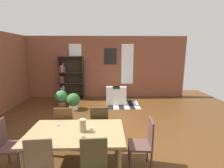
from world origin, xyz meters
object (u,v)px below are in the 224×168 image
dining_chair_head_right (144,142)px  potted_plant_corner (73,101)px  dining_table (76,136)px  dining_chair_far_left (65,125)px  armchair_white (116,96)px  bookshelf_tall (70,77)px  potted_plant_by_shelf (61,97)px  vase_on_table (83,125)px  dining_chair_far_right (100,125)px  potted_plant_window (65,122)px  dining_chair_head_left (7,144)px

dining_chair_head_right → potted_plant_corner: (-1.93, 3.15, -0.18)m
dining_table → dining_chair_far_left: size_ratio=1.77×
dining_chair_head_right → dining_chair_far_left: bearing=155.3°
dining_table → armchair_white: 4.01m
bookshelf_tall → potted_plant_by_shelf: bookshelf_tall is taller
vase_on_table → dining_chair_head_right: size_ratio=0.24×
dining_chair_far_left → vase_on_table: bearing=-55.3°
dining_chair_far_left → potted_plant_corner: 2.45m
dining_chair_far_right → armchair_white: dining_chair_far_right is taller
vase_on_table → potted_plant_window: size_ratio=0.40×
dining_chair_far_left → bookshelf_tall: bearing=101.0°
armchair_white → potted_plant_by_shelf: size_ratio=1.35×
armchair_white → potted_plant_corner: armchair_white is taller
dining_table → dining_chair_head_right: dining_chair_head_right is taller
dining_chair_far_right → potted_plant_by_shelf: size_ratio=1.54×
bookshelf_tall → potted_plant_corner: size_ratio=3.15×
vase_on_table → dining_table: bearing=180.0°
armchair_white → potted_plant_corner: size_ratio=1.37×
dining_table → armchair_white: armchair_white is taller
vase_on_table → armchair_white: size_ratio=0.27×
dining_chair_head_right → potted_plant_window: dining_chair_head_right is taller
dining_chair_head_left → armchair_white: size_ratio=1.14×
dining_table → potted_plant_window: dining_table is taller
bookshelf_tall → dining_chair_head_left: bearing=-91.0°
bookshelf_tall → potted_plant_corner: 1.69m
vase_on_table → dining_chair_head_left: bearing=-179.9°
dining_table → dining_chair_head_left: 1.22m
potted_plant_by_shelf → potted_plant_corner: (0.56, -0.41, -0.01)m
dining_chair_head_right → dining_chair_far_right: bearing=138.8°
vase_on_table → potted_plant_window: vase_on_table is taller
dining_table → bookshelf_tall: (-1.14, 4.64, 0.33)m
dining_chair_far_right → armchair_white: bearing=80.4°
dining_chair_head_left → armchair_white: 4.44m
potted_plant_by_shelf → dining_chair_head_right: bearing=-55.0°
bookshelf_tall → potted_plant_by_shelf: size_ratio=3.11×
dining_chair_head_left → dining_chair_far_right: 1.76m
dining_table → dining_chair_far_left: bearing=117.5°
dining_chair_far_left → dining_chair_far_right: 0.76m
potted_plant_corner → potted_plant_window: potted_plant_corner is taller
dining_table → potted_plant_window: size_ratio=2.96×
vase_on_table → dining_chair_head_right: (1.09, -0.00, -0.33)m
dining_chair_head_left → dining_chair_head_right: size_ratio=1.00×
dining_chair_head_left → potted_plant_corner: dining_chair_head_left is taller
vase_on_table → potted_plant_by_shelf: vase_on_table is taller
dining_chair_far_right → potted_plant_corner: (-1.09, 2.42, -0.18)m
dining_table → dining_chair_far_right: size_ratio=1.77×
vase_on_table → bookshelf_tall: (-1.26, 4.64, 0.14)m
dining_chair_far_left → dining_chair_head_left: bearing=-138.8°
dining_table → potted_plant_by_shelf: (-1.28, 3.55, -0.31)m
vase_on_table → dining_chair_far_left: vase_on_table is taller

